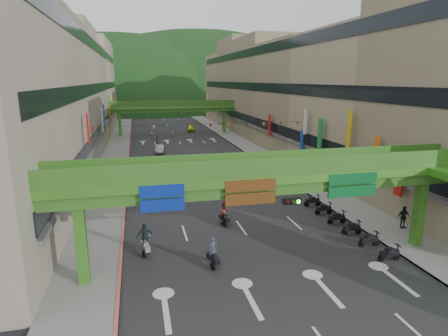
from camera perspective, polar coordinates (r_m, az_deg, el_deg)
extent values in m
plane|color=black|center=(20.12, 12.69, -21.75)|extent=(320.00, 320.00, 0.00)
cube|color=#28282B|center=(66.11, -6.35, 3.30)|extent=(18.00, 140.00, 0.02)
cube|color=gray|center=(65.74, -15.92, 2.87)|extent=(4.00, 140.00, 0.15)
cube|color=gray|center=(68.25, 2.87, 3.74)|extent=(4.00, 140.00, 0.15)
cube|color=#CC5959|center=(65.67, -14.26, 2.97)|extent=(0.20, 140.00, 0.18)
cube|color=gray|center=(67.75, 1.33, 3.69)|extent=(0.20, 140.00, 0.18)
cube|color=#9E937F|center=(65.68, -23.55, 10.56)|extent=(12.00, 95.00, 19.00)
cube|color=black|center=(65.28, -17.87, 6.33)|extent=(0.08, 90.25, 1.40)
cube|color=black|center=(64.89, -18.25, 11.59)|extent=(0.08, 90.25, 1.40)
cube|color=black|center=(65.05, -18.65, 16.87)|extent=(0.08, 90.25, 1.40)
cube|color=gray|center=(69.96, 9.41, 11.58)|extent=(12.00, 95.00, 19.00)
cube|color=black|center=(68.25, 4.50, 7.21)|extent=(0.08, 90.25, 1.40)
cube|color=black|center=(67.87, 4.59, 12.25)|extent=(0.08, 90.25, 1.40)
cube|color=black|center=(68.02, 4.69, 17.31)|extent=(0.08, 90.25, 1.40)
cube|color=#4C9E2D|center=(22.76, 6.91, -1.29)|extent=(28.00, 2.20, 0.50)
cube|color=#387223|center=(22.92, 6.87, -2.74)|extent=(28.00, 1.76, 0.70)
cube|color=#4C9E2D|center=(22.81, -20.86, -11.00)|extent=(0.60, 0.60, 4.80)
cube|color=#4C9E2D|center=(29.27, 27.53, -6.26)|extent=(0.60, 0.60, 4.80)
cube|color=#387223|center=(21.62, 7.90, 0.09)|extent=(28.00, 0.12, 1.10)
cube|color=#387223|center=(23.53, 6.10, 1.22)|extent=(28.00, 0.12, 1.10)
cube|color=navy|center=(20.60, -9.38, -4.68)|extent=(2.40, 0.12, 1.50)
cube|color=#593314|center=(21.47, 4.07, -3.78)|extent=(3.00, 0.12, 1.50)
cube|color=#0C5926|center=(24.15, 18.99, -2.55)|extent=(3.20, 0.12, 1.50)
cube|color=black|center=(22.38, 10.31, -5.00)|extent=(1.10, 0.28, 0.35)
cube|color=#4C9E2D|center=(80.23, -7.78, 9.16)|extent=(28.00, 2.20, 0.50)
cube|color=#387223|center=(80.27, -7.76, 8.73)|extent=(28.00, 1.76, 0.70)
cube|color=#4C9E2D|center=(80.24, -15.59, 6.39)|extent=(0.60, 0.60, 4.80)
cube|color=#4C9E2D|center=(82.31, 0.00, 7.04)|extent=(0.60, 0.60, 4.80)
cube|color=#387223|center=(79.14, -7.72, 9.68)|extent=(28.00, 0.12, 1.10)
cube|color=#387223|center=(81.21, -7.87, 9.77)|extent=(28.00, 0.12, 1.10)
ellipsoid|color=#1C4419|center=(175.19, -15.76, 9.12)|extent=(168.00, 140.00, 112.00)
ellipsoid|color=#1C4419|center=(197.71, -3.71, 10.01)|extent=(208.00, 176.00, 128.00)
cylinder|color=black|center=(45.61, -3.46, 6.71)|extent=(26.00, 0.03, 0.03)
cone|color=red|center=(45.26, -19.33, 5.61)|extent=(0.36, 0.36, 0.40)
cone|color=gold|center=(45.07, -16.44, 5.79)|extent=(0.36, 0.36, 0.40)
cone|color=#193FB2|center=(45.00, -13.54, 5.95)|extent=(0.36, 0.36, 0.40)
cone|color=silver|center=(45.04, -10.64, 6.10)|extent=(0.36, 0.36, 0.40)
cone|color=#198C33|center=(45.20, -7.75, 6.23)|extent=(0.36, 0.36, 0.40)
cone|color=orange|center=(45.47, -4.88, 6.34)|extent=(0.36, 0.36, 0.40)
cone|color=red|center=(45.85, -2.05, 6.44)|extent=(0.36, 0.36, 0.40)
cone|color=gold|center=(46.34, 0.73, 6.52)|extent=(0.36, 0.36, 0.40)
cone|color=#193FB2|center=(46.93, 3.44, 6.59)|extent=(0.36, 0.36, 0.40)
cone|color=silver|center=(47.62, 6.08, 6.64)|extent=(0.36, 0.36, 0.40)
cone|color=#198C33|center=(48.42, 8.64, 6.67)|extent=(0.36, 0.36, 0.40)
cone|color=orange|center=(49.30, 11.11, 6.69)|extent=(0.36, 0.36, 0.40)
cube|color=black|center=(24.12, -1.66, -13.55)|extent=(0.66, 1.35, 0.35)
cube|color=black|center=(24.01, -1.67, -13.02)|extent=(0.43, 0.61, 0.18)
cube|color=black|center=(24.40, -1.60, -11.92)|extent=(0.55, 0.20, 0.06)
cylinder|color=black|center=(24.75, -1.59, -13.59)|extent=(0.22, 0.51, 0.50)
cylinder|color=black|center=(23.78, -1.73, -14.80)|extent=(0.22, 0.51, 0.50)
imported|color=#3B4256|center=(23.86, -1.67, -12.28)|extent=(0.66, 0.51, 1.59)
cube|color=black|center=(30.45, 0.04, -7.65)|extent=(0.66, 1.35, 0.35)
cube|color=black|center=(30.36, 0.04, -7.21)|extent=(0.43, 0.61, 0.18)
cube|color=black|center=(30.79, 0.06, -6.41)|extent=(0.55, 0.19, 0.06)
cylinder|color=black|center=(31.07, 0.06, -7.80)|extent=(0.22, 0.51, 0.50)
cylinder|color=black|center=(30.05, 0.02, -8.56)|extent=(0.22, 0.51, 0.50)
imported|color=brown|center=(30.23, 0.04, -6.53)|extent=(0.94, 0.81, 1.66)
cube|color=gray|center=(26.16, -11.88, -11.61)|extent=(0.63, 1.35, 0.35)
cube|color=gray|center=(26.06, -11.91, -11.11)|extent=(0.41, 0.60, 0.18)
cube|color=gray|center=(26.45, -11.70, -10.12)|extent=(0.55, 0.18, 0.06)
cylinder|color=black|center=(26.78, -11.62, -11.70)|extent=(0.21, 0.51, 0.50)
cylinder|color=black|center=(25.81, -12.10, -12.72)|extent=(0.21, 0.51, 0.50)
imported|color=#26323A|center=(25.87, -11.96, -10.13)|extent=(1.17, 0.69, 1.87)
cube|color=maroon|center=(65.88, -10.14, 3.61)|extent=(0.44, 1.32, 0.35)
cube|color=maroon|center=(65.84, -10.15, 3.83)|extent=(0.34, 0.57, 0.18)
cube|color=maroon|center=(66.34, -10.15, 4.12)|extent=(0.55, 0.10, 0.06)
cylinder|color=black|center=(66.47, -10.12, 3.44)|extent=(0.14, 0.51, 0.50)
cylinder|color=black|center=(65.39, -10.14, 3.28)|extent=(0.14, 0.51, 0.50)
imported|color=#47464F|center=(65.78, -10.16, 4.14)|extent=(0.82, 0.57, 1.61)
cube|color=black|center=(26.92, 23.89, -11.78)|extent=(1.32, 0.45, 0.35)
cube|color=black|center=(26.82, 23.94, -11.30)|extent=(0.57, 0.34, 0.18)
cube|color=black|center=(27.01, 24.99, -10.65)|extent=(0.10, 0.55, 0.06)
cylinder|color=black|center=(27.33, 24.82, -12.19)|extent=(0.51, 0.14, 0.50)
cylinder|color=black|center=(26.77, 22.81, -12.53)|extent=(0.51, 0.14, 0.50)
cube|color=black|center=(28.53, 21.23, -10.10)|extent=(1.32, 0.45, 0.35)
cube|color=black|center=(28.44, 21.27, -9.63)|extent=(0.57, 0.34, 0.18)
cube|color=black|center=(28.61, 22.28, -9.04)|extent=(0.10, 0.55, 0.06)
cylinder|color=black|center=(28.91, 22.14, -10.51)|extent=(0.51, 0.14, 0.50)
cylinder|color=black|center=(28.39, 20.20, -10.79)|extent=(0.51, 0.14, 0.50)
cube|color=black|center=(30.21, 18.89, -8.58)|extent=(1.32, 0.45, 0.35)
cube|color=black|center=(30.12, 18.92, -8.14)|extent=(0.57, 0.34, 0.18)
cube|color=black|center=(30.29, 19.89, -7.59)|extent=(0.10, 0.55, 0.06)
cylinder|color=black|center=(30.57, 19.77, -8.99)|extent=(0.51, 0.14, 0.50)
cylinder|color=black|center=(30.08, 17.90, -9.22)|extent=(0.51, 0.14, 0.50)
cube|color=black|center=(31.96, 16.81, -7.21)|extent=(1.32, 0.45, 0.35)
cube|color=black|center=(31.87, 16.84, -6.79)|extent=(0.57, 0.34, 0.18)
cube|color=black|center=(32.02, 17.76, -6.29)|extent=(0.10, 0.55, 0.06)
cylinder|color=black|center=(32.29, 17.66, -7.62)|extent=(0.51, 0.14, 0.50)
cylinder|color=black|center=(31.84, 15.87, -7.80)|extent=(0.51, 0.14, 0.50)
cube|color=black|center=(33.76, 14.96, -5.98)|extent=(1.32, 0.45, 0.35)
cube|color=black|center=(33.68, 14.99, -5.58)|extent=(0.57, 0.34, 0.18)
cube|color=black|center=(33.82, 15.87, -5.11)|extent=(0.10, 0.55, 0.06)
cylinder|color=black|center=(34.07, 15.78, -6.39)|extent=(0.51, 0.14, 0.50)
cylinder|color=black|center=(33.64, 14.06, -6.53)|extent=(0.51, 0.14, 0.50)
cube|color=black|center=(35.60, 13.31, -4.87)|extent=(1.32, 0.45, 0.35)
cube|color=black|center=(35.52, 13.33, -4.49)|extent=(0.57, 0.34, 0.18)
cube|color=black|center=(35.65, 14.17, -4.05)|extent=(0.10, 0.55, 0.06)
cylinder|color=black|center=(35.90, 14.10, -5.27)|extent=(0.51, 0.14, 0.50)
cylinder|color=black|center=(35.50, 12.45, -5.39)|extent=(0.51, 0.14, 0.50)
imported|color=gray|center=(60.63, -9.76, 2.89)|extent=(1.78, 4.05, 1.29)
imported|color=yellow|center=(85.37, -5.08, 6.08)|extent=(2.13, 4.41, 1.45)
imported|color=#A0411A|center=(48.92, 8.05, 0.68)|extent=(0.90, 0.75, 1.68)
imported|color=black|center=(32.53, 25.63, -6.99)|extent=(1.05, 0.46, 1.78)
imported|color=#374166|center=(53.78, 7.39, 1.76)|extent=(0.75, 0.52, 1.52)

